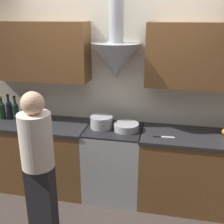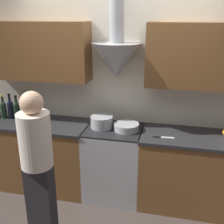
{
  "view_description": "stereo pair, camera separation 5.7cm",
  "coord_description": "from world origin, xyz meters",
  "px_view_note": "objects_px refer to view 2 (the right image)",
  "views": [
    {
      "loc": [
        0.62,
        -2.76,
        2.23
      ],
      "look_at": [
        0.0,
        0.21,
        1.17
      ],
      "focal_mm": 45.0,
      "sensor_mm": 36.0,
      "label": 1
    },
    {
      "loc": [
        0.68,
        -2.74,
        2.23
      ],
      "look_at": [
        0.0,
        0.21,
        1.17
      ],
      "focal_mm": 45.0,
      "sensor_mm": 36.0,
      "label": 2
    }
  ],
  "objects_px": {
    "person_foreground_left": "(37,162)",
    "wine_bottle_2": "(11,108)",
    "wine_bottle_1": "(4,109)",
    "stove_range": "(114,162)",
    "mixing_bowl": "(126,127)",
    "stock_pot": "(102,122)",
    "wine_bottle_3": "(17,110)",
    "wine_bottle_4": "(25,110)"
  },
  "relations": [
    {
      "from": "wine_bottle_1",
      "to": "person_foreground_left",
      "type": "height_order",
      "value": "person_foreground_left"
    },
    {
      "from": "stove_range",
      "to": "wine_bottle_4",
      "type": "height_order",
      "value": "wine_bottle_4"
    },
    {
      "from": "stove_range",
      "to": "person_foreground_left",
      "type": "distance_m",
      "value": 1.14
    },
    {
      "from": "wine_bottle_3",
      "to": "mixing_bowl",
      "type": "xyz_separation_m",
      "value": [
        1.47,
        -0.06,
        -0.08
      ]
    },
    {
      "from": "wine_bottle_2",
      "to": "person_foreground_left",
      "type": "xyz_separation_m",
      "value": [
        0.86,
        -0.96,
        -0.16
      ]
    },
    {
      "from": "wine_bottle_3",
      "to": "stock_pot",
      "type": "bearing_deg",
      "value": -1.88
    },
    {
      "from": "person_foreground_left",
      "to": "stock_pot",
      "type": "bearing_deg",
      "value": 66.46
    },
    {
      "from": "wine_bottle_1",
      "to": "mixing_bowl",
      "type": "relative_size",
      "value": 1.05
    },
    {
      "from": "stove_range",
      "to": "person_foreground_left",
      "type": "relative_size",
      "value": 0.58
    },
    {
      "from": "wine_bottle_1",
      "to": "wine_bottle_2",
      "type": "bearing_deg",
      "value": 9.54
    },
    {
      "from": "stove_range",
      "to": "wine_bottle_3",
      "type": "xyz_separation_m",
      "value": [
        -1.31,
        0.05,
        0.58
      ]
    },
    {
      "from": "person_foreground_left",
      "to": "stove_range",
      "type": "bearing_deg",
      "value": 58.4
    },
    {
      "from": "stove_range",
      "to": "wine_bottle_1",
      "type": "distance_m",
      "value": 1.61
    },
    {
      "from": "wine_bottle_1",
      "to": "wine_bottle_3",
      "type": "xyz_separation_m",
      "value": [
        0.19,
        0.01,
        0.0
      ]
    },
    {
      "from": "stove_range",
      "to": "wine_bottle_1",
      "type": "xyz_separation_m",
      "value": [
        -1.5,
        0.04,
        0.58
      ]
    },
    {
      "from": "wine_bottle_1",
      "to": "person_foreground_left",
      "type": "relative_size",
      "value": 0.2
    },
    {
      "from": "wine_bottle_2",
      "to": "wine_bottle_3",
      "type": "relative_size",
      "value": 1.05
    },
    {
      "from": "wine_bottle_2",
      "to": "wine_bottle_3",
      "type": "xyz_separation_m",
      "value": [
        0.09,
        -0.0,
        -0.01
      ]
    },
    {
      "from": "stock_pot",
      "to": "mixing_bowl",
      "type": "height_order",
      "value": "stock_pot"
    },
    {
      "from": "wine_bottle_4",
      "to": "mixing_bowl",
      "type": "bearing_deg",
      "value": -3.09
    },
    {
      "from": "wine_bottle_2",
      "to": "wine_bottle_1",
      "type": "bearing_deg",
      "value": -170.46
    },
    {
      "from": "stove_range",
      "to": "wine_bottle_2",
      "type": "distance_m",
      "value": 1.53
    },
    {
      "from": "wine_bottle_1",
      "to": "wine_bottle_2",
      "type": "height_order",
      "value": "wine_bottle_2"
    },
    {
      "from": "wine_bottle_3",
      "to": "wine_bottle_4",
      "type": "height_order",
      "value": "wine_bottle_4"
    },
    {
      "from": "person_foreground_left",
      "to": "wine_bottle_2",
      "type": "bearing_deg",
      "value": 131.87
    },
    {
      "from": "stove_range",
      "to": "mixing_bowl",
      "type": "height_order",
      "value": "mixing_bowl"
    },
    {
      "from": "person_foreground_left",
      "to": "wine_bottle_4",
      "type": "bearing_deg",
      "value": 123.98
    },
    {
      "from": "stove_range",
      "to": "wine_bottle_4",
      "type": "xyz_separation_m",
      "value": [
        -1.2,
        0.07,
        0.59
      ]
    },
    {
      "from": "wine_bottle_3",
      "to": "wine_bottle_2",
      "type": "bearing_deg",
      "value": 177.23
    },
    {
      "from": "wine_bottle_3",
      "to": "stock_pot",
      "type": "xyz_separation_m",
      "value": [
        1.16,
        -0.04,
        -0.06
      ]
    },
    {
      "from": "wine_bottle_4",
      "to": "wine_bottle_3",
      "type": "bearing_deg",
      "value": -173.23
    },
    {
      "from": "wine_bottle_3",
      "to": "stock_pot",
      "type": "relative_size",
      "value": 1.17
    },
    {
      "from": "mixing_bowl",
      "to": "person_foreground_left",
      "type": "xyz_separation_m",
      "value": [
        -0.71,
        -0.89,
        -0.07
      ]
    },
    {
      "from": "wine_bottle_4",
      "to": "mixing_bowl",
      "type": "distance_m",
      "value": 1.36
    },
    {
      "from": "person_foreground_left",
      "to": "wine_bottle_1",
      "type": "bearing_deg",
      "value": 135.32
    },
    {
      "from": "mixing_bowl",
      "to": "person_foreground_left",
      "type": "height_order",
      "value": "person_foreground_left"
    },
    {
      "from": "wine_bottle_4",
      "to": "person_foreground_left",
      "type": "distance_m",
      "value": 1.17
    },
    {
      "from": "wine_bottle_2",
      "to": "stock_pot",
      "type": "relative_size",
      "value": 1.23
    },
    {
      "from": "wine_bottle_2",
      "to": "mixing_bowl",
      "type": "distance_m",
      "value": 1.57
    },
    {
      "from": "stove_range",
      "to": "stock_pot",
      "type": "bearing_deg",
      "value": 174.28
    },
    {
      "from": "wine_bottle_3",
      "to": "mixing_bowl",
      "type": "relative_size",
      "value": 1.06
    },
    {
      "from": "mixing_bowl",
      "to": "wine_bottle_4",
      "type": "bearing_deg",
      "value": 176.91
    }
  ]
}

